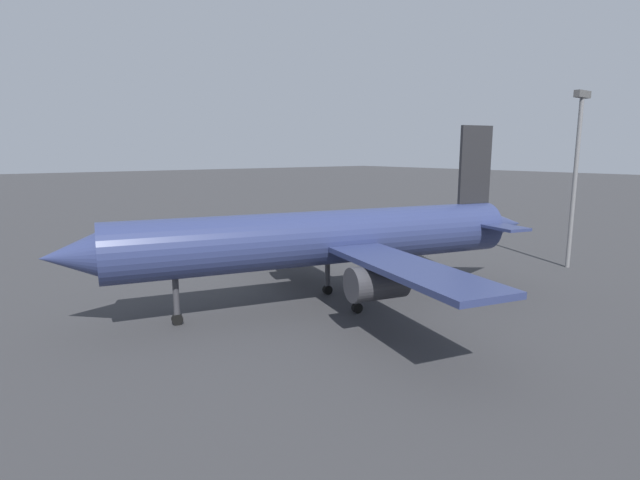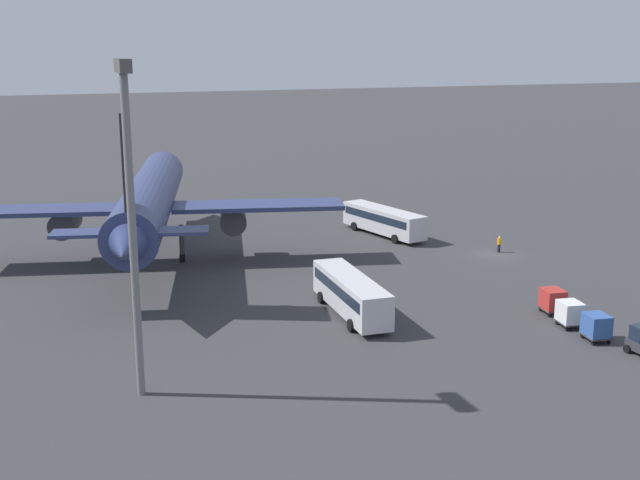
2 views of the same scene
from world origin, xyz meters
The scene contains 10 objects.
ground_plane centered at (0.00, 0.00, 0.00)m, with size 600.00×600.00×0.00m, color #38383A.
airplane centered at (10.82, 33.82, 6.16)m, with size 45.11×38.82×16.39m.
shuttle_bus_near centered at (12.22, 7.03, 1.87)m, with size 12.62×5.39×3.11m.
shuttle_bus_far centered at (-12.27, 21.47, 1.93)m, with size 11.95×3.41×3.22m.
baggage_tug centered at (-27.57, 5.42, 0.94)m, with size 2.46×1.72×2.10m.
worker_person centered at (0.77, -1.10, 0.87)m, with size 0.38×0.38×1.74m.
cargo_cart_blue centered at (-24.17, 6.71, 1.19)m, with size 2.23×1.96×2.06m.
cargo_cart_white centered at (-21.00, 6.63, 1.19)m, with size 2.23×1.96×2.06m.
cargo_cart_red centered at (-17.83, 5.89, 1.19)m, with size 2.23×1.96×2.06m.
light_pole centered at (-21.60, 39.77, 12.44)m, with size 2.80×0.70×20.72m.
Camera 1 is at (38.29, 68.20, 13.85)m, focal length 28.00 mm.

